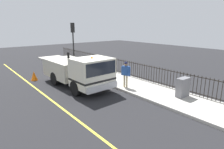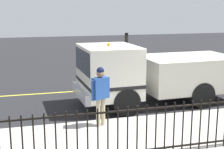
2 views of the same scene
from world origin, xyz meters
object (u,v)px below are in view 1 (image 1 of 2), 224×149
work_truck (80,70)px  traffic_light_near (73,37)px  utility_cabinet (183,87)px  traffic_cone (34,76)px  worker_standing (126,72)px

work_truck → traffic_light_near: traffic_light_near is taller
traffic_light_near → utility_cabinet: 10.71m
traffic_light_near → traffic_cone: (-3.96, -0.72, -2.83)m
traffic_light_near → utility_cabinet: size_ratio=3.78×
work_truck → traffic_cone: bearing=-65.4°
work_truck → worker_standing: bearing=131.4°
utility_cabinet → traffic_cone: utility_cabinet is taller
work_truck → worker_standing: size_ratio=3.50×
traffic_light_near → traffic_cone: traffic_light_near is taller
traffic_cone → work_truck: bearing=-63.0°
worker_standing → work_truck: bearing=19.3°
worker_standing → traffic_cone: worker_standing is taller
work_truck → utility_cabinet: (3.63, -5.73, -0.53)m
worker_standing → utility_cabinet: 3.74m
worker_standing → traffic_cone: 7.48m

